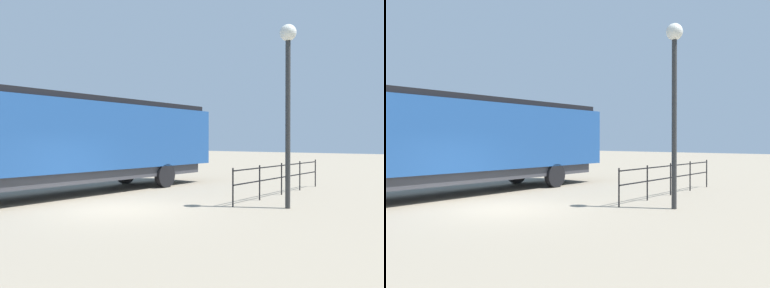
% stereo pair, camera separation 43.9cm
% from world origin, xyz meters
% --- Properties ---
extents(ground_plane, '(120.00, 120.00, 0.00)m').
position_xyz_m(ground_plane, '(0.00, 0.00, 0.00)').
color(ground_plane, gray).
extents(locomotive, '(2.98, 18.19, 3.93)m').
position_xyz_m(locomotive, '(-4.06, 0.01, 2.23)').
color(locomotive, navy).
rests_on(locomotive, ground_plane).
extents(lamp_post, '(0.53, 0.53, 5.88)m').
position_xyz_m(lamp_post, '(4.20, 3.50, 4.22)').
color(lamp_post, '#2D2D2D').
rests_on(lamp_post, ground_plane).
extents(platform_fence, '(0.05, 7.33, 1.28)m').
position_xyz_m(platform_fence, '(2.66, 6.31, 0.82)').
color(platform_fence, black).
rests_on(platform_fence, ground_plane).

